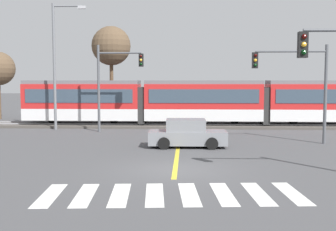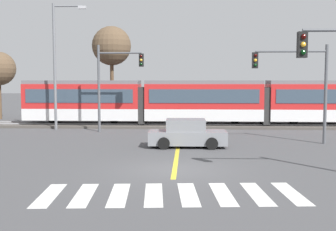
{
  "view_description": "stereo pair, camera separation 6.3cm",
  "coord_description": "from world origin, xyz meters",
  "px_view_note": "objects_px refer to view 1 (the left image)",
  "views": [
    {
      "loc": [
        0.46,
        -16.74,
        3.61
      ],
      "look_at": [
        -0.61,
        7.3,
        1.6
      ],
      "focal_mm": 45.0,
      "sensor_mm": 36.0,
      "label": 1
    },
    {
      "loc": [
        0.52,
        -16.74,
        3.61
      ],
      "look_at": [
        -0.61,
        7.3,
        1.6
      ],
      "focal_mm": 45.0,
      "sensor_mm": 36.0,
      "label": 2
    }
  ],
  "objects_px": {
    "traffic_light_far_left": "(114,76)",
    "street_lamp_west": "(57,59)",
    "bare_tree_west": "(111,46)",
    "traffic_light_mid_right": "(299,77)",
    "light_rail_tram": "(203,100)",
    "sedan_crossing": "(187,134)"
  },
  "relations": [
    {
      "from": "street_lamp_west",
      "to": "bare_tree_west",
      "type": "bearing_deg",
      "value": 64.95
    },
    {
      "from": "street_lamp_west",
      "to": "bare_tree_west",
      "type": "xyz_separation_m",
      "value": [
        2.86,
        6.12,
        1.35
      ]
    },
    {
      "from": "sedan_crossing",
      "to": "bare_tree_west",
      "type": "height_order",
      "value": "bare_tree_west"
    },
    {
      "from": "traffic_light_far_left",
      "to": "street_lamp_west",
      "type": "height_order",
      "value": "street_lamp_west"
    },
    {
      "from": "traffic_light_far_left",
      "to": "traffic_light_mid_right",
      "type": "bearing_deg",
      "value": -23.66
    },
    {
      "from": "sedan_crossing",
      "to": "street_lamp_west",
      "type": "relative_size",
      "value": 0.46
    },
    {
      "from": "street_lamp_west",
      "to": "sedan_crossing",
      "type": "bearing_deg",
      "value": -39.27
    },
    {
      "from": "light_rail_tram",
      "to": "sedan_crossing",
      "type": "relative_size",
      "value": 6.62
    },
    {
      "from": "bare_tree_west",
      "to": "street_lamp_west",
      "type": "bearing_deg",
      "value": -115.05
    },
    {
      "from": "traffic_light_mid_right",
      "to": "sedan_crossing",
      "type": "bearing_deg",
      "value": -166.3
    },
    {
      "from": "traffic_light_far_left",
      "to": "bare_tree_west",
      "type": "relative_size",
      "value": 0.73
    },
    {
      "from": "light_rail_tram",
      "to": "traffic_light_far_left",
      "type": "xyz_separation_m",
      "value": [
        -6.38,
        -3.7,
        1.88
      ]
    },
    {
      "from": "light_rail_tram",
      "to": "traffic_light_mid_right",
      "type": "relative_size",
      "value": 4.98
    },
    {
      "from": "traffic_light_far_left",
      "to": "traffic_light_mid_right",
      "type": "xyz_separation_m",
      "value": [
        11.48,
        -5.03,
        -0.14
      ]
    },
    {
      "from": "sedan_crossing",
      "to": "traffic_light_mid_right",
      "type": "relative_size",
      "value": 0.75
    },
    {
      "from": "light_rail_tram",
      "to": "bare_tree_west",
      "type": "xyz_separation_m",
      "value": [
        -7.83,
        3.59,
        4.5
      ]
    },
    {
      "from": "street_lamp_west",
      "to": "traffic_light_mid_right",
      "type": "bearing_deg",
      "value": -21.42
    },
    {
      "from": "traffic_light_mid_right",
      "to": "light_rail_tram",
      "type": "bearing_deg",
      "value": 120.29
    },
    {
      "from": "sedan_crossing",
      "to": "traffic_light_far_left",
      "type": "xyz_separation_m",
      "value": [
        -5.15,
        6.57,
        3.23
      ]
    },
    {
      "from": "sedan_crossing",
      "to": "street_lamp_west",
      "type": "height_order",
      "value": "street_lamp_west"
    },
    {
      "from": "bare_tree_west",
      "to": "sedan_crossing",
      "type": "bearing_deg",
      "value": -64.54
    },
    {
      "from": "traffic_light_mid_right",
      "to": "bare_tree_west",
      "type": "bearing_deg",
      "value": 136.39
    }
  ]
}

